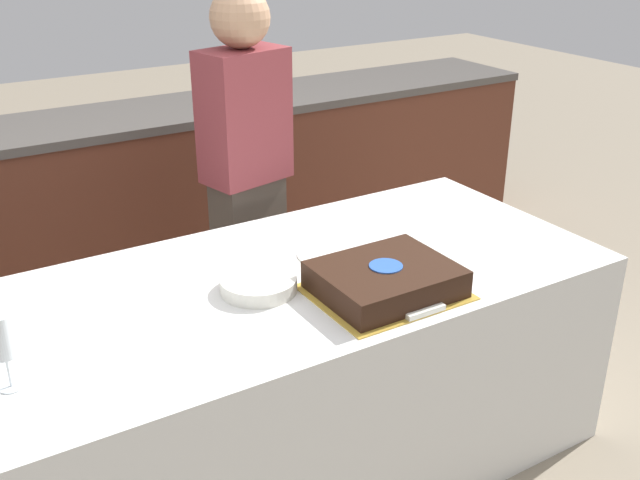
{
  "coord_description": "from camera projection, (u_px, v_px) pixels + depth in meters",
  "views": [
    {
      "loc": [
        -1.05,
        -1.86,
        1.82
      ],
      "look_at": [
        0.08,
        0.0,
        0.84
      ],
      "focal_mm": 42.0,
      "sensor_mm": 36.0,
      "label": 1
    }
  ],
  "objects": [
    {
      "name": "cake",
      "position": [
        385.0,
        280.0,
        2.26
      ],
      "size": [
        0.44,
        0.37,
        0.09
      ],
      "color": "gold",
      "rests_on": "dining_table"
    },
    {
      "name": "side_plate_near_cake",
      "position": [
        325.0,
        255.0,
        2.51
      ],
      "size": [
        0.19,
        0.19,
        0.0
      ],
      "color": "white",
      "rests_on": "dining_table"
    },
    {
      "name": "back_counter",
      "position": [
        144.0,
        204.0,
        3.71
      ],
      "size": [
        4.4,
        0.58,
        0.92
      ],
      "color": "#5B2D1E",
      "rests_on": "ground_plane"
    },
    {
      "name": "utensil_pile",
      "position": [
        417.0,
        307.0,
        2.18
      ],
      "size": [
        0.13,
        0.1,
        0.02
      ],
      "color": "white",
      "rests_on": "dining_table"
    },
    {
      "name": "plate_stack",
      "position": [
        259.0,
        284.0,
        2.28
      ],
      "size": [
        0.24,
        0.24,
        0.04
      ],
      "color": "white",
      "rests_on": "dining_table"
    },
    {
      "name": "dining_table",
      "position": [
        300.0,
        371.0,
        2.54
      ],
      "size": [
        2.0,
        0.94,
        0.74
      ],
      "color": "silver",
      "rests_on": "ground_plane"
    },
    {
      "name": "wine_glass",
      "position": [
        2.0,
        339.0,
        1.77
      ],
      "size": [
        0.06,
        0.06,
        0.2
      ],
      "color": "white",
      "rests_on": "dining_table"
    },
    {
      "name": "person_cutting_cake",
      "position": [
        247.0,
        177.0,
        2.97
      ],
      "size": [
        0.36,
        0.27,
        1.55
      ],
      "rotation": [
        0.0,
        0.0,
        -2.91
      ],
      "color": "#4C4238",
      "rests_on": "ground_plane"
    },
    {
      "name": "ground_plane",
      "position": [
        301.0,
        457.0,
        2.69
      ],
      "size": [
        14.0,
        14.0,
        0.0
      ],
      "primitive_type": "plane",
      "color": "gray"
    }
  ]
}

